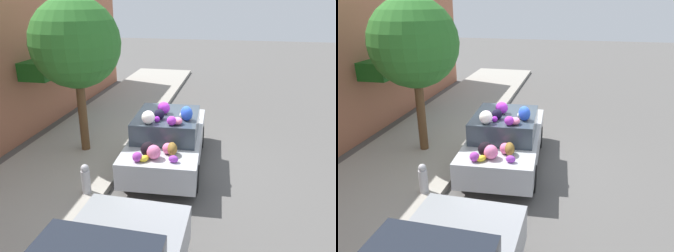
% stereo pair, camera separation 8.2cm
% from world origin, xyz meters
% --- Properties ---
extents(ground_plane, '(60.00, 60.00, 0.00)m').
position_xyz_m(ground_plane, '(0.00, 0.00, 0.00)').
color(ground_plane, '#565451').
extents(sidewalk_curb, '(24.00, 3.20, 0.15)m').
position_xyz_m(sidewalk_curb, '(0.00, 2.70, 0.07)').
color(sidewalk_curb, '#9E998E').
rests_on(sidewalk_curb, ground).
extents(street_tree, '(2.36, 2.36, 4.20)m').
position_xyz_m(street_tree, '(0.16, 2.51, 3.15)').
color(street_tree, brown).
rests_on(street_tree, sidewalk_curb).
extents(fire_hydrant, '(0.20, 0.20, 0.70)m').
position_xyz_m(fire_hydrant, '(-1.99, 1.48, 0.49)').
color(fire_hydrant, '#B2B2B7').
rests_on(fire_hydrant, sidewalk_curb).
extents(art_car, '(4.14, 2.01, 1.84)m').
position_xyz_m(art_car, '(-0.07, 0.02, 0.79)').
color(art_car, '#B7BABF').
rests_on(art_car, ground).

